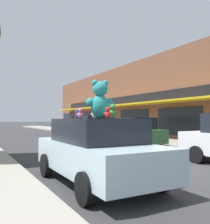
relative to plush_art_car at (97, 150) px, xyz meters
name	(u,v)px	position (x,y,z in m)	size (l,w,h in m)	color
ground_plane	(161,168)	(2.70, 0.68, -0.83)	(260.00, 260.00, 0.00)	#333335
storefront_row	(194,102)	(17.95, 12.77, 2.54)	(16.99, 38.02, 6.75)	brown
plush_art_car	(97,150)	(0.00, 0.00, 0.00)	(2.01, 4.26, 1.60)	#ADC6D1
teddy_bear_giant	(100,100)	(0.09, -0.02, 1.24)	(0.73, 0.48, 0.97)	teal
teddy_bear_green	(112,112)	(0.21, -0.39, 0.94)	(0.27, 0.17, 0.36)	green
teddy_bear_orange	(101,114)	(0.45, 0.59, 0.91)	(0.20, 0.18, 0.28)	orange
teddy_bear_white	(109,114)	(0.20, -0.28, 0.88)	(0.15, 0.16, 0.23)	white
teddy_bear_red	(108,113)	(-0.17, -0.86, 0.90)	(0.19, 0.16, 0.26)	red
teddy_bear_pink	(80,113)	(-0.44, 0.00, 0.90)	(0.19, 0.16, 0.26)	pink
teddy_bear_cream	(95,113)	(0.24, 0.59, 0.92)	(0.23, 0.16, 0.30)	beige
teddy_bear_brown	(96,113)	(0.42, 0.84, 0.92)	(0.23, 0.19, 0.32)	olive
teddy_bear_blue	(77,114)	(-0.22, 0.70, 0.89)	(0.16, 0.18, 0.25)	blue
parked_car_far_center	(131,131)	(5.38, 6.21, 0.05)	(1.90, 4.28, 1.66)	#336B3D
parked_car_far_right	(90,128)	(5.38, 11.56, 0.09)	(1.96, 4.31, 1.82)	#B7B7BC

